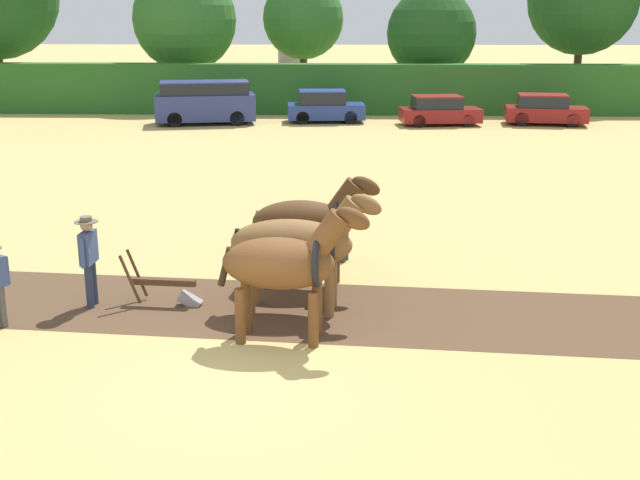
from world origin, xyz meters
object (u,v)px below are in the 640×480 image
object	(u,v)px
draft_horse_lead_left	(285,263)
tree_center_right	(431,33)
tree_right	(583,0)
parked_car_center	(545,110)
farmer_at_plow	(89,254)
plow	(169,289)
draft_horse_lead_right	(297,243)
parked_van	(205,102)
parked_car_center_left	(439,111)
tree_center_left	(185,19)
tree_center	(303,19)
farmer_beside_team	(344,220)
draft_horse_trail_left	(308,223)
parked_car_left	(325,107)

from	to	relation	value
draft_horse_lead_left	tree_center_right	bearing A→B (deg)	85.43
tree_center_right	tree_right	distance (m)	8.74
tree_right	parked_car_center	world-z (taller)	tree_right
farmer_at_plow	plow	bearing A→B (deg)	7.58
draft_horse_lead_right	parked_van	bearing A→B (deg)	108.50
farmer_at_plow	draft_horse_lead_left	bearing A→B (deg)	-18.30
parked_car_center_left	parked_car_center	world-z (taller)	parked_car_center
tree_center_left	draft_horse_lead_left	world-z (taller)	tree_center_left
parked_van	draft_horse_lead_right	bearing A→B (deg)	-87.79
tree_center_right	tree_right	world-z (taller)	tree_right
tree_center	parked_car_center	xyz separation A→B (m)	(12.44, -9.58, -4.23)
tree_center	farmer_beside_team	bearing A→B (deg)	-85.21
draft_horse_lead_right	parked_van	world-z (taller)	draft_horse_lead_right
plow	draft_horse_trail_left	bearing A→B (deg)	29.39
draft_horse_trail_left	parked_car_left	distance (m)	24.91
plow	parked_van	world-z (taller)	parked_van
draft_horse_trail_left	farmer_at_plow	world-z (taller)	draft_horse_trail_left
tree_right	parked_car_center	xyz separation A→B (m)	(-3.55, -7.83, -5.28)
farmer_at_plow	parked_car_center	xyz separation A→B (m)	(14.56, 25.67, -0.33)
tree_right	draft_horse_lead_left	world-z (taller)	tree_right
tree_center	parked_car_center_left	distance (m)	12.97
farmer_at_plow	farmer_beside_team	bearing A→B (deg)	34.99
draft_horse_trail_left	tree_center	bearing A→B (deg)	98.16
farmer_at_plow	parked_car_left	distance (m)	26.47
draft_horse_trail_left	farmer_at_plow	distance (m)	4.31
draft_horse_lead_right	plow	distance (m)	2.70
tree_center_left	tree_right	bearing A→B (deg)	1.37
plow	tree_right	bearing A→B (deg)	68.35
tree_center_right	draft_horse_trail_left	distance (m)	32.34
parked_van	tree_right	bearing A→B (deg)	10.45
farmer_at_plow	farmer_beside_team	world-z (taller)	farmer_at_plow
parked_van	tree_center_left	bearing A→B (deg)	95.60
tree_center_left	tree_right	world-z (taller)	tree_right
tree_right	parked_van	distance (m)	22.45
tree_center_left	draft_horse_lead_right	size ratio (longest dim) A/B	2.66
tree_center_left	plow	world-z (taller)	tree_center_left
tree_center	tree_center_right	bearing A→B (deg)	-16.31
tree_center_right	plow	xyz separation A→B (m)	(-8.11, -32.94, -3.84)
tree_center_right	tree_center	bearing A→B (deg)	163.69
tree_right	parked_car_center_left	world-z (taller)	tree_right
tree_center	farmer_at_plow	distance (m)	35.52
parked_car_center	draft_horse_lead_right	bearing A→B (deg)	-105.00
parked_van	parked_car_center	xyz separation A→B (m)	(16.77, 0.34, -0.36)
tree_right	parked_car_center_left	xyz separation A→B (m)	(-8.78, -8.16, -5.31)
tree_center_right	farmer_beside_team	bearing A→B (deg)	-99.01
tree_center_left	parked_van	bearing A→B (deg)	-72.95
tree_center_left	parked_car_center_left	size ratio (longest dim) A/B	1.96
farmer_beside_team	plow	bearing A→B (deg)	-120.10
plow	parked_car_center	xyz separation A→B (m)	(13.09, 25.55, 0.40)
draft_horse_trail_left	farmer_at_plow	bearing A→B (deg)	-157.34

